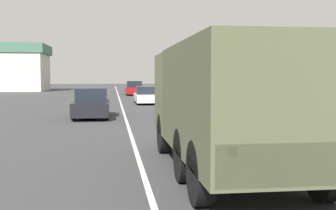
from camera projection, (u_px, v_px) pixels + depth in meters
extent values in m
plane|color=#38383A|center=(120.00, 100.00, 38.04)|extent=(180.00, 180.00, 0.00)
cube|color=silver|center=(120.00, 100.00, 38.04)|extent=(0.12, 120.00, 0.00)
cube|color=#ADAAA3|center=(169.00, 99.00, 38.63)|extent=(1.80, 120.00, 0.12)
cube|color=#4C7538|center=(216.00, 99.00, 39.20)|extent=(7.00, 120.00, 0.02)
cube|color=#545B3D|center=(201.00, 93.00, 11.80)|extent=(2.42, 2.04, 2.16)
cube|color=#4C5138|center=(240.00, 99.00, 8.19)|extent=(2.42, 5.25, 2.19)
cube|color=#545B3D|center=(297.00, 164.00, 5.69)|extent=(2.30, 0.10, 0.60)
cube|color=red|center=(232.00, 152.00, 5.54)|extent=(0.12, 0.06, 0.12)
cylinder|color=black|center=(164.00, 133.00, 11.63)|extent=(0.30, 1.08, 1.08)
cylinder|color=black|center=(238.00, 132.00, 11.91)|extent=(0.30, 1.08, 1.08)
cylinder|color=black|center=(201.00, 173.00, 6.83)|extent=(0.30, 1.08, 1.08)
cylinder|color=black|center=(324.00, 169.00, 7.11)|extent=(0.30, 1.08, 1.08)
cylinder|color=black|center=(184.00, 155.00, 8.39)|extent=(0.30, 1.08, 1.08)
cylinder|color=black|center=(286.00, 153.00, 8.66)|extent=(0.30, 1.08, 1.08)
cube|color=black|center=(92.00, 108.00, 21.78)|extent=(1.77, 4.67, 0.66)
cube|color=black|center=(92.00, 95.00, 21.83)|extent=(1.56, 2.10, 0.69)
cylinder|color=black|center=(79.00, 109.00, 23.17)|extent=(0.20, 0.64, 0.64)
cylinder|color=black|center=(107.00, 109.00, 23.37)|extent=(0.20, 0.64, 0.64)
cylinder|color=black|center=(74.00, 114.00, 20.21)|extent=(0.20, 0.64, 0.64)
cylinder|color=black|center=(107.00, 113.00, 20.41)|extent=(0.20, 0.64, 0.64)
cube|color=silver|center=(147.00, 98.00, 32.95)|extent=(1.79, 4.77, 0.57)
cube|color=black|center=(146.00, 90.00, 33.00)|extent=(1.58, 2.14, 0.61)
cylinder|color=black|center=(135.00, 99.00, 34.36)|extent=(0.20, 0.64, 0.64)
cylinder|color=black|center=(155.00, 98.00, 34.57)|extent=(0.20, 0.64, 0.64)
cylinder|color=black|center=(138.00, 101.00, 31.34)|extent=(0.20, 0.64, 0.64)
cylinder|color=black|center=(159.00, 101.00, 31.55)|extent=(0.20, 0.64, 0.64)
cube|color=maroon|center=(134.00, 90.00, 48.37)|extent=(1.90, 4.65, 0.71)
cube|color=black|center=(134.00, 84.00, 48.42)|extent=(1.67, 2.09, 0.73)
cylinder|color=black|center=(126.00, 92.00, 49.75)|extent=(0.20, 0.64, 0.64)
cylinder|color=black|center=(141.00, 92.00, 49.97)|extent=(0.20, 0.64, 0.64)
cylinder|color=black|center=(127.00, 93.00, 46.80)|extent=(0.20, 0.64, 0.64)
cylinder|color=black|center=(143.00, 93.00, 47.02)|extent=(0.20, 0.64, 0.64)
cube|color=black|center=(319.00, 90.00, 17.17)|extent=(1.91, 2.27, 0.82)
cylinder|color=black|center=(295.00, 118.00, 17.34)|extent=(0.24, 0.76, 0.76)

